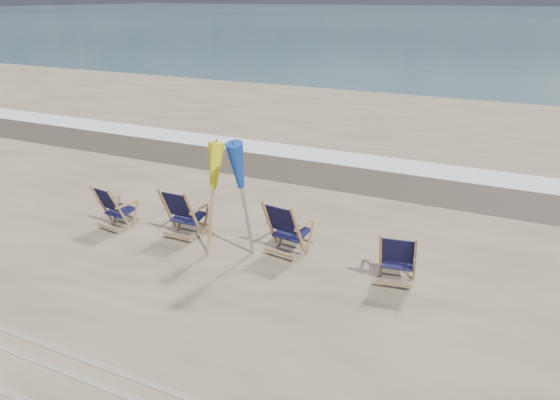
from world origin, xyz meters
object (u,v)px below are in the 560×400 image
(beach_chair_3, at_px, (415,262))
(umbrella_blue, at_px, (244,166))
(beach_chair_1, at_px, (193,216))
(beach_chair_2, at_px, (297,233))
(beach_chair_0, at_px, (119,210))
(umbrella_yellow, at_px, (210,172))

(beach_chair_3, relative_size, umbrella_blue, 0.43)
(beach_chair_1, distance_m, beach_chair_3, 4.27)
(beach_chair_2, bearing_deg, beach_chair_1, 12.45)
(beach_chair_3, bearing_deg, beach_chair_0, -5.82)
(beach_chair_3, height_order, umbrella_yellow, umbrella_yellow)
(beach_chair_3, xyz_separation_m, umbrella_yellow, (-3.68, -0.29, 1.08))
(beach_chair_2, distance_m, beach_chair_3, 2.13)
(beach_chair_0, relative_size, beach_chair_2, 0.89)
(beach_chair_2, bearing_deg, beach_chair_3, -174.24)
(beach_chair_2, xyz_separation_m, umbrella_yellow, (-1.56, -0.37, 1.02))
(beach_chair_3, bearing_deg, beach_chair_1, -8.55)
(beach_chair_0, height_order, beach_chair_1, beach_chair_1)
(beach_chair_3, xyz_separation_m, umbrella_blue, (-2.99, -0.29, 1.28))
(umbrella_blue, bearing_deg, beach_chair_0, -177.83)
(umbrella_yellow, bearing_deg, umbrella_blue, -0.11)
(beach_chair_1, bearing_deg, umbrella_yellow, 161.25)
(beach_chair_1, xyz_separation_m, beach_chair_2, (2.15, 0.17, 0.01))
(umbrella_yellow, height_order, umbrella_blue, umbrella_blue)
(beach_chair_3, height_order, umbrella_blue, umbrella_blue)
(beach_chair_1, relative_size, umbrella_yellow, 0.52)
(beach_chair_1, relative_size, beach_chair_3, 1.10)
(beach_chair_2, height_order, beach_chair_3, beach_chair_2)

